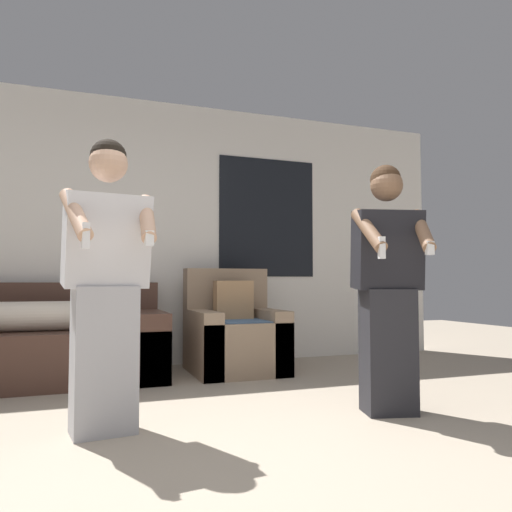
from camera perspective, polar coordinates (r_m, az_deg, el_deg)
The scene contains 6 objects.
ground_plane at distance 2.35m, azimuth -1.40°, elevation -23.85°, with size 14.00×14.00×0.00m, color tan.
wall_back at distance 5.20m, azimuth -11.91°, elevation 2.75°, with size 6.69×0.07×2.70m.
couch at distance 4.62m, azimuth -22.04°, elevation -9.45°, with size 1.80×0.99×0.83m.
armchair at distance 4.75m, azimuth -2.53°, elevation -9.11°, with size 0.82×0.86×0.97m.
person_left at distance 2.91m, azimuth -16.78°, elevation -3.13°, with size 0.51×0.53×1.64m.
person_right at distance 3.33m, azimuth 14.81°, elevation -3.43°, with size 0.50×0.54×1.60m.
Camera 1 is at (-0.70, -2.08, 0.83)m, focal length 35.00 mm.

